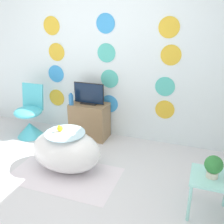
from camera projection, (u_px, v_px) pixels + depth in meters
name	position (u px, v px, depth m)	size (l,w,h in m)	color
ground_plane	(49.00, 203.00, 2.81)	(12.00, 12.00, 0.00)	silver
wall_back_dotted	(108.00, 55.00, 3.93)	(4.88, 0.05, 2.60)	white
rug	(65.00, 175.00, 3.29)	(1.34, 0.77, 0.01)	silver
bathtub	(66.00, 150.00, 3.32)	(0.91, 0.61, 0.54)	white
rubber_duck	(60.00, 128.00, 3.21)	(0.07, 0.08, 0.09)	yellow
chair	(29.00, 120.00, 4.22)	(0.44, 0.44, 0.84)	#4CC6DB
tv_cabinet	(90.00, 121.00, 4.18)	(0.58, 0.36, 0.57)	#8E704C
tv	(89.00, 95.00, 4.02)	(0.49, 0.12, 0.33)	black
vase	(71.00, 100.00, 4.01)	(0.07, 0.07, 0.18)	#2D72B7
side_table	(211.00, 184.00, 2.55)	(0.39, 0.39, 0.44)	#99E0D8
potted_plant_left	(214.00, 166.00, 2.47)	(0.17, 0.17, 0.22)	beige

